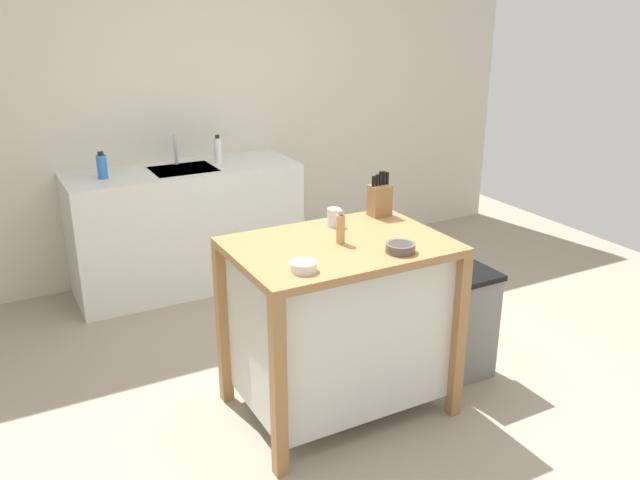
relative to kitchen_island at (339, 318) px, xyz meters
The scene contains 13 objects.
ground_plane 0.54m from the kitchen_island, 12.95° to the left, with size 6.48×6.48×0.00m, color gray.
wall_back 2.40m from the kitchen_island, 86.23° to the left, with size 5.48×0.10×2.60m, color beige.
kitchen_island is the anchor object (origin of this frame).
knife_block 0.70m from the kitchen_island, 33.76° to the left, with size 0.11×0.09×0.25m.
bowl_stoneware_deep 0.58m from the kitchen_island, 143.63° to the right, with size 0.12×0.12×0.04m.
bowl_ceramic_wide 0.53m from the kitchen_island, 52.12° to the right, with size 0.14×0.14×0.04m.
drinking_cup 0.52m from the kitchen_island, 66.80° to the left, with size 0.07×0.07×0.09m.
pepper_grinder 0.49m from the kitchen_island, 50.11° to the right, with size 0.04×0.04×0.17m.
trash_bin 0.79m from the kitchen_island, ahead, with size 0.36×0.28×0.63m.
sink_counter 1.93m from the kitchen_island, 95.77° to the left, with size 1.64×0.60×0.90m.
sink_faucet 2.12m from the kitchen_island, 95.38° to the left, with size 0.02×0.02×0.22m.
bottle_spray_cleaner 2.09m from the kitchen_island, 111.51° to the left, with size 0.07×0.07×0.18m.
bottle_dish_soap 2.01m from the kitchen_island, 87.34° to the left, with size 0.05×0.05×0.21m.
Camera 1 is at (-1.66, -2.64, 2.04)m, focal length 37.15 mm.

